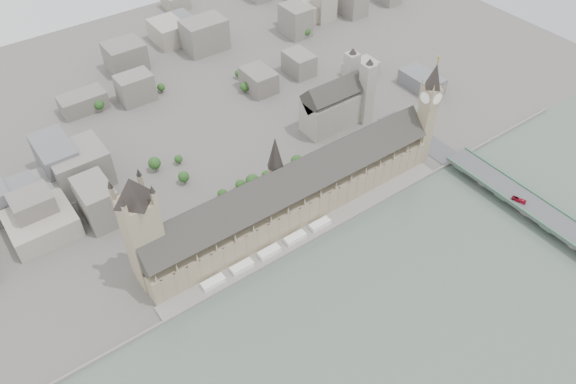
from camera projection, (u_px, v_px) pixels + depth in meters
ground at (305, 228)px, 457.49m from camera, size 900.00×900.00×0.00m
river_thames at (460, 380)px, 360.53m from camera, size 600.00×600.00×0.00m
embankment_wall at (316, 238)px, 447.64m from camera, size 600.00×1.50×3.00m
river_terrace at (310, 232)px, 452.39m from camera, size 270.00×15.00×2.00m
terrace_tents at (269, 252)px, 433.57m from camera, size 118.00×7.00×4.00m
palace_of_westminster at (291, 194)px, 453.45m from camera, size 265.00×40.73×55.44m
elizabeth_tower at (429, 107)px, 481.07m from camera, size 17.00×17.00×107.50m
victoria_tower at (141, 227)px, 382.79m from camera, size 30.00×30.00×100.00m
central_tower at (275, 162)px, 428.67m from camera, size 13.00×13.00×48.00m
westminster_bridge at (521, 202)px, 471.61m from camera, size 25.00×325.00×10.25m
bridge_parapets at (570, 229)px, 441.54m from camera, size 25.00×235.00×1.15m
westminster_abbey at (337, 103)px, 543.35m from camera, size 68.00×36.00×64.00m
city_skyline_inland at (164, 77)px, 588.38m from camera, size 720.00×360.00×38.00m
park_trees at (254, 185)px, 483.32m from camera, size 110.00×30.00×15.00m
red_bus_north at (519, 200)px, 464.07m from camera, size 6.47×11.99×3.27m
car_approach at (420, 124)px, 541.48m from camera, size 2.06×4.93×1.42m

